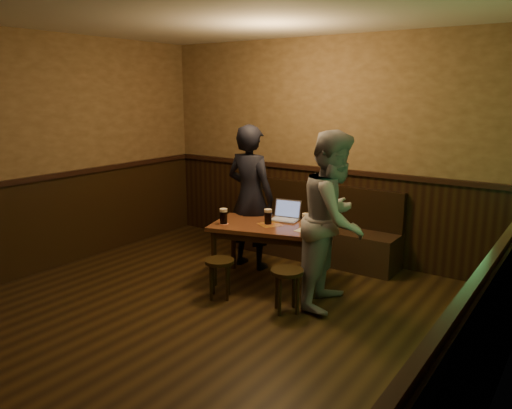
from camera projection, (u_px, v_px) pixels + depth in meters
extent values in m
cube|color=black|center=(166.00, 342.00, 4.35)|extent=(5.00, 6.00, 0.02)
cube|color=olive|center=(328.00, 148.00, 6.44)|extent=(5.00, 0.02, 2.80)
cube|color=olive|center=(497.00, 232.00, 2.63)|extent=(0.02, 6.00, 2.80)
cube|color=black|center=(325.00, 213.00, 6.61)|extent=(4.98, 0.04, 1.10)
cube|color=black|center=(5.00, 235.00, 5.60)|extent=(0.04, 5.98, 1.10)
cube|color=black|center=(475.00, 374.00, 2.84)|extent=(0.04, 5.98, 1.10)
cube|color=black|center=(325.00, 170.00, 6.45)|extent=(4.98, 0.06, 0.06)
cube|color=black|center=(1.00, 184.00, 5.46)|extent=(0.06, 5.98, 0.06)
cube|color=black|center=(480.00, 278.00, 2.73)|extent=(0.06, 5.98, 0.06)
cube|color=black|center=(314.00, 241.00, 6.47)|extent=(2.20, 0.50, 0.45)
cube|color=black|center=(322.00, 203.00, 6.52)|extent=(2.20, 0.10, 0.50)
cube|color=#5E2C1A|center=(270.00, 226.00, 5.54)|extent=(1.41, 1.04, 0.05)
cube|color=black|center=(270.00, 232.00, 5.56)|extent=(1.28, 0.91, 0.07)
cube|color=maroon|center=(270.00, 224.00, 5.54)|extent=(0.32, 0.32, 0.00)
cylinder|color=black|center=(214.00, 258.00, 5.53)|extent=(0.06, 0.06, 0.63)
cylinder|color=black|center=(233.00, 243.00, 6.06)|extent=(0.06, 0.06, 0.63)
cylinder|color=black|center=(313.00, 270.00, 5.17)|extent=(0.06, 0.06, 0.63)
cylinder|color=black|center=(324.00, 253.00, 5.70)|extent=(0.06, 0.06, 0.63)
cylinder|color=black|center=(220.00, 261.00, 5.18)|extent=(0.37, 0.37, 0.04)
cylinder|color=black|center=(227.00, 282.00, 5.14)|extent=(0.03, 0.03, 0.40)
cylinder|color=black|center=(229.00, 277.00, 5.30)|extent=(0.03, 0.03, 0.40)
cylinder|color=black|center=(213.00, 276.00, 5.31)|extent=(0.03, 0.03, 0.40)
cylinder|color=black|center=(211.00, 282.00, 5.15)|extent=(0.03, 0.03, 0.40)
cylinder|color=black|center=(287.00, 271.00, 4.84)|extent=(0.34, 0.34, 0.04)
cylinder|color=black|center=(297.00, 295.00, 4.81)|extent=(0.03, 0.03, 0.42)
cylinder|color=black|center=(294.00, 288.00, 4.98)|extent=(0.03, 0.03, 0.42)
cylinder|color=black|center=(276.00, 289.00, 4.95)|extent=(0.03, 0.03, 0.42)
cylinder|color=black|center=(280.00, 296.00, 4.79)|extent=(0.03, 0.03, 0.42)
cylinder|color=#B93C16|center=(224.00, 224.00, 5.56)|extent=(0.11, 0.11, 0.00)
cylinder|color=silver|center=(224.00, 223.00, 5.56)|extent=(0.10, 0.10, 0.00)
cylinder|color=black|center=(224.00, 217.00, 5.55)|extent=(0.08, 0.08, 0.14)
cylinder|color=beige|center=(223.00, 210.00, 5.53)|extent=(0.09, 0.09, 0.03)
cylinder|color=#B93C16|center=(268.00, 224.00, 5.55)|extent=(0.11, 0.11, 0.00)
cylinder|color=silver|center=(268.00, 224.00, 5.55)|extent=(0.09, 0.09, 0.00)
cylinder|color=black|center=(268.00, 218.00, 5.53)|extent=(0.08, 0.08, 0.13)
cylinder|color=beige|center=(268.00, 210.00, 5.52)|extent=(0.09, 0.09, 0.03)
cylinder|color=#B93C16|center=(306.00, 228.00, 5.38)|extent=(0.11, 0.11, 0.00)
cylinder|color=silver|center=(306.00, 228.00, 5.38)|extent=(0.09, 0.09, 0.00)
cylinder|color=black|center=(306.00, 222.00, 5.37)|extent=(0.08, 0.08, 0.13)
cylinder|color=beige|center=(306.00, 215.00, 5.35)|extent=(0.08, 0.08, 0.03)
cube|color=silver|center=(284.00, 220.00, 5.70)|extent=(0.35, 0.27, 0.02)
cube|color=#B2B2B7|center=(284.00, 219.00, 5.69)|extent=(0.31, 0.22, 0.00)
cube|color=silver|center=(288.00, 208.00, 5.77)|extent=(0.32, 0.12, 0.21)
cube|color=#516397|center=(288.00, 209.00, 5.76)|extent=(0.29, 0.10, 0.18)
cube|color=silver|center=(306.00, 231.00, 5.28)|extent=(0.22, 0.15, 0.00)
imported|color=black|center=(250.00, 197.00, 6.02)|extent=(0.64, 0.42, 1.75)
imported|color=#9A999F|center=(334.00, 220.00, 4.93)|extent=(0.79, 0.95, 1.77)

